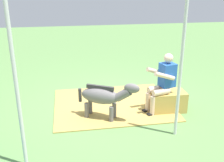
{
  "coord_description": "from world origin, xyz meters",
  "views": [
    {
      "loc": [
        1.03,
        5.85,
        2.81
      ],
      "look_at": [
        0.01,
        -0.11,
        0.55
      ],
      "focal_mm": 43.71,
      "sensor_mm": 36.0,
      "label": 1
    }
  ],
  "objects": [
    {
      "name": "pony_standing",
      "position": [
        0.31,
        0.69,
        0.52
      ],
      "size": [
        1.22,
        0.82,
        0.88
      ],
      "color": "slate",
      "rests_on": "ground"
    },
    {
      "name": "tent_pole_right",
      "position": [
        1.77,
        2.04,
        1.3
      ],
      "size": [
        0.06,
        0.06,
        2.6
      ],
      "primitive_type": "cylinder",
      "color": "silver",
      "rests_on": "ground"
    },
    {
      "name": "soda_bottle",
      "position": [
        -1.65,
        0.24,
        0.12
      ],
      "size": [
        0.07,
        0.07,
        0.26
      ],
      "color": "#268C3F",
      "rests_on": "ground"
    },
    {
      "name": "tent_pole_left",
      "position": [
        -0.95,
        1.54,
        1.3
      ],
      "size": [
        0.06,
        0.06,
        2.6
      ],
      "primitive_type": "cylinder",
      "color": "silver",
      "rests_on": "ground"
    },
    {
      "name": "hay_patch",
      "position": [
        0.01,
        0.03,
        0.01
      ],
      "size": [
        2.75,
        2.2,
        0.02
      ],
      "primitive_type": "cube",
      "color": "tan",
      "rests_on": "ground"
    },
    {
      "name": "hay_bale",
      "position": [
        -1.16,
        0.53,
        0.23
      ],
      "size": [
        0.78,
        0.47,
        0.46
      ],
      "primitive_type": "cube",
      "color": "tan",
      "rests_on": "ground"
    },
    {
      "name": "ground_plane",
      "position": [
        0.0,
        0.0,
        0.0
      ],
      "size": [
        24.0,
        24.0,
        0.0
      ],
      "primitive_type": "plane",
      "color": "#608C4C"
    },
    {
      "name": "person_seated",
      "position": [
        -1.0,
        0.56,
        0.74
      ],
      "size": [
        0.71,
        0.52,
        1.34
      ],
      "color": "beige",
      "rests_on": "ground"
    }
  ]
}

